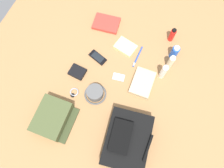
% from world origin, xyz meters
% --- Properties ---
extents(ground_plane, '(2.64, 2.02, 0.02)m').
position_xyz_m(ground_plane, '(0.00, 0.00, -0.01)').
color(ground_plane, '#A17346').
rests_on(ground_plane, ground).
extents(backpack, '(0.38, 0.31, 0.14)m').
position_xyz_m(backpack, '(0.31, 0.23, 0.06)').
color(backpack, black).
rests_on(backpack, ground_plane).
extents(toiletry_pouch, '(0.26, 0.25, 0.08)m').
position_xyz_m(toiletry_pouch, '(0.36, -0.27, 0.04)').
color(toiletry_pouch, '#47512D').
rests_on(toiletry_pouch, ground_plane).
extents(bucket_hat, '(0.15, 0.15, 0.07)m').
position_xyz_m(bucket_hat, '(0.10, -0.08, 0.03)').
color(bucket_hat, '#585858').
rests_on(bucket_hat, ground_plane).
extents(sunscreen_spray, '(0.04, 0.04, 0.12)m').
position_xyz_m(sunscreen_spray, '(-0.52, 0.27, 0.06)').
color(sunscreen_spray, red).
rests_on(sunscreen_spray, ground_plane).
extents(deodorant_spray, '(0.05, 0.05, 0.13)m').
position_xyz_m(deodorant_spray, '(-0.38, 0.32, 0.06)').
color(deodorant_spray, blue).
rests_on(deodorant_spray, ground_plane).
extents(lotion_bottle, '(0.04, 0.04, 0.14)m').
position_xyz_m(lotion_bottle, '(-0.29, 0.32, 0.07)').
color(lotion_bottle, beige).
rests_on(lotion_bottle, ground_plane).
extents(toothpaste_tube, '(0.04, 0.04, 0.16)m').
position_xyz_m(toothpaste_tube, '(-0.20, 0.29, 0.08)').
color(toothpaste_tube, white).
rests_on(toothpaste_tube, ground_plane).
extents(paperback_novel, '(0.17, 0.21, 0.03)m').
position_xyz_m(paperback_novel, '(-0.45, -0.23, 0.01)').
color(paperback_novel, red).
rests_on(paperback_novel, ground_plane).
extents(cell_phone, '(0.10, 0.14, 0.01)m').
position_xyz_m(cell_phone, '(-0.16, -0.18, 0.01)').
color(cell_phone, black).
rests_on(cell_phone, ground_plane).
extents(media_player, '(0.06, 0.09, 0.01)m').
position_xyz_m(media_player, '(-0.08, 0.02, 0.01)').
color(media_player, '#B7B7BC').
rests_on(media_player, ground_plane).
extents(wristwatch, '(0.07, 0.06, 0.01)m').
position_xyz_m(wristwatch, '(0.15, -0.22, 0.01)').
color(wristwatch, '#99999E').
rests_on(wristwatch, ground_plane).
extents(toothbrush, '(0.18, 0.02, 0.02)m').
position_xyz_m(toothbrush, '(-0.27, 0.09, 0.01)').
color(toothbrush, blue).
rests_on(toothbrush, ground_plane).
extents(wallet, '(0.10, 0.12, 0.02)m').
position_xyz_m(wallet, '(-0.00, -0.27, 0.01)').
color(wallet, black).
rests_on(wallet, ground_plane).
extents(notepad, '(0.14, 0.17, 0.02)m').
position_xyz_m(notepad, '(-0.32, -0.02, 0.01)').
color(notepad, beige).
rests_on(notepad, ground_plane).
extents(folded_towel, '(0.20, 0.14, 0.04)m').
position_xyz_m(folded_towel, '(-0.10, 0.19, 0.02)').
color(folded_towel, '#C6B289').
rests_on(folded_towel, ground_plane).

